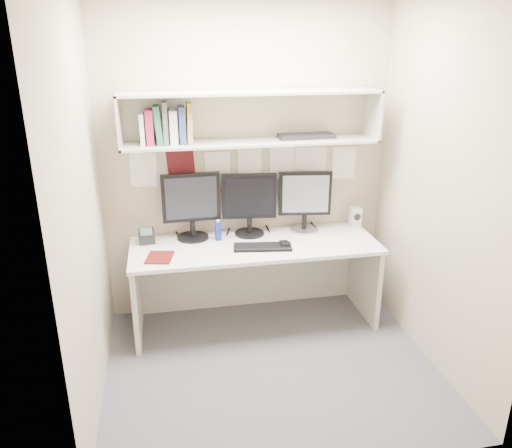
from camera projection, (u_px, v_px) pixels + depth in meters
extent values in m
cube|color=#49494E|center=(271.00, 367.00, 3.70)|extent=(2.40, 2.00, 0.01)
cube|color=tan|center=(247.00, 165.00, 4.17)|extent=(2.40, 0.02, 2.60)
cube|color=tan|center=(321.00, 263.00, 2.33)|extent=(2.40, 0.02, 2.60)
cube|color=tan|center=(82.00, 211.00, 3.04)|extent=(0.02, 2.00, 2.60)
cube|color=tan|center=(442.00, 190.00, 3.47)|extent=(0.02, 2.00, 2.60)
cube|color=silver|center=(255.00, 246.00, 4.04)|extent=(2.00, 0.70, 0.03)
cube|color=beige|center=(248.00, 269.00, 4.47)|extent=(1.96, 0.02, 0.70)
cube|color=beige|center=(251.00, 142.00, 3.91)|extent=(2.00, 0.38, 0.02)
cube|color=beige|center=(251.00, 92.00, 3.78)|extent=(2.00, 0.38, 0.02)
cube|color=beige|center=(247.00, 114.00, 4.01)|extent=(2.00, 0.02, 0.40)
cube|color=beige|center=(119.00, 121.00, 3.67)|extent=(0.02, 0.38, 0.40)
cube|color=beige|center=(372.00, 114.00, 4.02)|extent=(0.02, 0.38, 0.40)
cylinder|color=black|center=(193.00, 237.00, 4.15)|extent=(0.26, 0.26, 0.02)
cylinder|color=black|center=(193.00, 229.00, 4.13)|extent=(0.04, 0.04, 0.13)
cube|color=black|center=(191.00, 197.00, 4.04)|extent=(0.48, 0.05, 0.40)
cube|color=black|center=(191.00, 198.00, 4.03)|extent=(0.42, 0.02, 0.34)
cylinder|color=black|center=(250.00, 233.00, 4.24)|extent=(0.25, 0.25, 0.02)
cylinder|color=black|center=(250.00, 225.00, 4.21)|extent=(0.04, 0.04, 0.12)
cube|color=black|center=(249.00, 196.00, 4.14)|extent=(0.45, 0.09, 0.38)
cube|color=black|center=(250.00, 197.00, 4.12)|extent=(0.39, 0.05, 0.33)
cylinder|color=#A5A5AA|center=(304.00, 229.00, 4.32)|extent=(0.25, 0.25, 0.02)
cylinder|color=black|center=(304.00, 222.00, 4.30)|extent=(0.04, 0.04, 0.12)
cube|color=black|center=(305.00, 194.00, 4.22)|extent=(0.45, 0.10, 0.38)
cube|color=#A8A9AD|center=(306.00, 194.00, 4.20)|extent=(0.39, 0.06, 0.32)
cube|color=black|center=(263.00, 247.00, 3.95)|extent=(0.48, 0.23, 0.02)
cube|color=black|center=(284.00, 244.00, 3.99)|extent=(0.07, 0.11, 0.03)
cube|color=#B8B8B4|center=(355.00, 217.00, 4.38)|extent=(0.09, 0.09, 0.18)
cylinder|color=black|center=(357.00, 217.00, 4.34)|extent=(0.06, 0.01, 0.06)
cylinder|color=navy|center=(218.00, 231.00, 4.09)|extent=(0.06, 0.06, 0.16)
cylinder|color=white|center=(218.00, 221.00, 4.07)|extent=(0.03, 0.03, 0.02)
cube|color=#510F0D|center=(160.00, 257.00, 3.77)|extent=(0.23, 0.27, 0.01)
cube|color=black|center=(147.00, 236.00, 4.04)|extent=(0.13, 0.11, 0.11)
cube|color=#4C6659|center=(146.00, 232.00, 3.96)|extent=(0.09, 0.02, 0.06)
cube|color=white|center=(142.00, 129.00, 3.73)|extent=(0.03, 0.19, 0.24)
cube|color=#991C42|center=(150.00, 127.00, 3.73)|extent=(0.05, 0.19, 0.26)
cube|color=#216342|center=(158.00, 125.00, 3.74)|extent=(0.04, 0.19, 0.29)
cube|color=#525358|center=(165.00, 123.00, 3.75)|extent=(0.04, 0.19, 0.31)
cube|color=silver|center=(173.00, 127.00, 3.77)|extent=(0.06, 0.19, 0.25)
cube|color=navy|center=(182.00, 125.00, 3.77)|extent=(0.05, 0.19, 0.28)
cube|color=#A98638|center=(189.00, 123.00, 3.78)|extent=(0.04, 0.19, 0.30)
cube|color=black|center=(306.00, 136.00, 4.01)|extent=(0.45, 0.18, 0.03)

